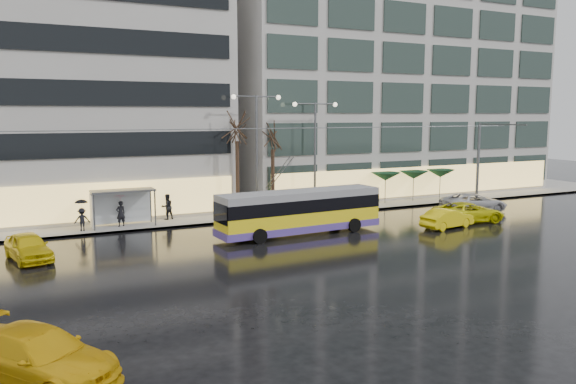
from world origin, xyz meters
TOP-DOWN VIEW (x-y plane):
  - ground at (0.00, 0.00)m, footprint 140.00×140.00m
  - sidewalk at (2.00, 14.00)m, footprint 80.00×10.00m
  - kerb at (2.00, 9.05)m, footprint 80.00×0.10m
  - building_right at (19.00, 19.00)m, footprint 32.00×14.00m
  - trolleybus at (1.95, 3.54)m, footprint 11.24×4.53m
  - catenary at (1.00, 7.94)m, footprint 42.24×5.12m
  - bus_shelter at (-8.38, 10.69)m, footprint 4.20×1.60m
  - street_lamp_near at (2.00, 10.80)m, footprint 3.96×0.36m
  - street_lamp_far at (7.00, 10.80)m, footprint 3.96×0.36m
  - tree_a at (0.50, 11.00)m, footprint 3.20×3.20m
  - tree_b at (3.50, 11.20)m, footprint 3.20×3.20m
  - parasol_a at (14.00, 11.00)m, footprint 2.50×2.50m
  - parasol_b at (17.00, 11.00)m, footprint 2.50×2.50m
  - parasol_c at (20.00, 11.00)m, footprint 2.50×2.50m
  - taxi_a at (-14.07, 3.95)m, footprint 2.68×4.61m
  - taxi_b at (11.93, 0.91)m, footprint 4.25×2.06m
  - taxi_c at (14.80, 1.93)m, footprint 5.57×3.35m
  - taxi_d at (-14.11, -11.20)m, footprint 5.00×5.50m
  - sedan_silver at (18.52, 5.23)m, footprint 5.68×3.66m
  - pedestrian_a at (-8.19, 10.52)m, footprint 1.18×1.19m
  - pedestrian_b at (-4.73, 11.67)m, footprint 1.06×0.93m
  - pedestrian_c at (-10.73, 10.06)m, footprint 1.00×0.86m

SIDE VIEW (x-z plane):
  - ground at x=0.00m, z-range 0.00..0.00m
  - sidewalk at x=2.00m, z-range 0.00..0.15m
  - kerb at x=2.00m, z-range 0.00..0.15m
  - taxi_b at x=11.93m, z-range 0.00..1.34m
  - taxi_c at x=14.80m, z-range 0.00..1.45m
  - sedan_silver at x=18.52m, z-range 0.00..1.46m
  - taxi_a at x=-14.07m, z-range 0.00..1.48m
  - taxi_d at x=-14.11m, z-range 0.00..1.54m
  - pedestrian_b at x=-4.73m, z-range 0.15..2.00m
  - pedestrian_c at x=-10.73m, z-range 0.22..2.33m
  - trolleybus at x=1.95m, z-range -1.18..3.97m
  - pedestrian_a at x=-8.19m, z-range 0.49..2.68m
  - bus_shelter at x=-8.38m, z-range 0.71..3.22m
  - parasol_a at x=14.00m, z-range 1.12..3.77m
  - parasol_b at x=17.00m, z-range 1.12..3.77m
  - parasol_c at x=20.00m, z-range 1.12..3.77m
  - catenary at x=1.00m, z-range 0.75..7.75m
  - street_lamp_far at x=7.00m, z-range 1.45..9.98m
  - street_lamp_near at x=2.00m, z-range 1.48..10.51m
  - tree_b at x=3.50m, z-range 2.55..10.25m
  - tree_a at x=0.50m, z-range 2.89..11.29m
  - building_right at x=19.00m, z-range 0.15..25.15m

